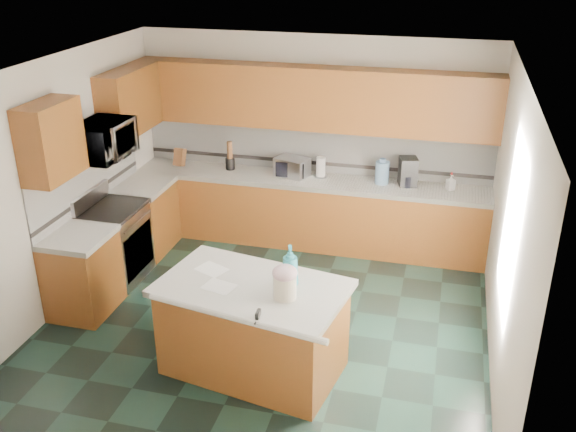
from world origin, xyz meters
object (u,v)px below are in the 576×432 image
(knife_block, at_px, (180,157))
(coffee_maker, at_px, (408,172))
(island_base, at_px, (253,331))
(treat_jar, at_px, (285,287))
(island_top, at_px, (252,288))
(toaster_oven, at_px, (292,167))
(soap_bottle_island, at_px, (290,266))

(knife_block, distance_m, coffee_maker, 3.06)
(island_base, height_order, treat_jar, treat_jar)
(island_base, xyz_separation_m, knife_block, (-1.91, 2.83, 0.61))
(island_top, xyz_separation_m, coffee_maker, (1.15, 2.86, 0.21))
(knife_block, relative_size, toaster_oven, 0.58)
(soap_bottle_island, bearing_deg, toaster_oven, 85.26)
(treat_jar, bearing_deg, soap_bottle_island, 107.16)
(knife_block, xyz_separation_m, coffee_maker, (3.05, 0.03, 0.06))
(island_top, height_order, treat_jar, treat_jar)
(knife_block, distance_m, toaster_oven, 1.57)
(island_top, bearing_deg, soap_bottle_island, 23.00)
(treat_jar, xyz_separation_m, coffee_maker, (0.81, 2.99, 0.07))
(soap_bottle_island, relative_size, toaster_oven, 0.97)
(soap_bottle_island, distance_m, toaster_oven, 2.84)
(coffee_maker, bearing_deg, soap_bottle_island, -121.18)
(soap_bottle_island, height_order, knife_block, soap_bottle_island)
(island_top, xyz_separation_m, knife_block, (-1.91, 2.83, 0.15))
(island_base, height_order, toaster_oven, toaster_oven)
(treat_jar, bearing_deg, island_base, 175.08)
(toaster_oven, relative_size, coffee_maker, 1.15)
(island_base, xyz_separation_m, toaster_oven, (-0.34, 2.83, 0.61))
(treat_jar, distance_m, knife_block, 3.72)
(island_base, relative_size, treat_jar, 7.50)
(island_base, distance_m, treat_jar, 0.70)
(soap_bottle_island, bearing_deg, island_top, 174.34)
(island_base, bearing_deg, coffee_maker, 78.38)
(knife_block, height_order, coffee_maker, coffee_maker)
(treat_jar, bearing_deg, toaster_oven, 118.69)
(island_top, relative_size, coffee_maker, 4.70)
(island_base, distance_m, coffee_maker, 3.16)
(island_base, xyz_separation_m, treat_jar, (0.34, -0.13, 0.60))
(island_top, relative_size, knife_block, 7.02)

